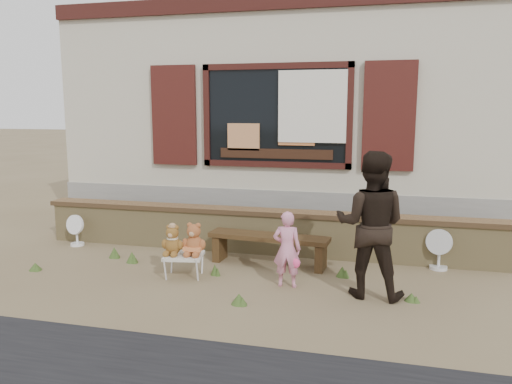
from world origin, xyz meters
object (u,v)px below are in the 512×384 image
(bench, at_px, (269,243))
(teddy_bear_left, at_px, (173,239))
(teddy_bear_right, at_px, (194,238))
(folding_chair, at_px, (184,257))
(adult, at_px, (371,225))
(child, at_px, (287,249))

(bench, xyz_separation_m, teddy_bear_left, (-1.10, -0.78, 0.18))
(bench, height_order, teddy_bear_right, teddy_bear_right)
(bench, distance_m, folding_chair, 1.22)
(bench, relative_size, adult, 1.01)
(bench, bearing_deg, folding_chair, -136.87)
(child, bearing_deg, teddy_bear_right, -4.96)
(bench, height_order, teddy_bear_left, teddy_bear_left)
(folding_chair, height_order, adult, adult)
(folding_chair, relative_size, child, 0.59)
(teddy_bear_right, distance_m, adult, 2.24)
(folding_chair, distance_m, child, 1.38)
(teddy_bear_left, xyz_separation_m, teddy_bear_right, (0.28, 0.05, 0.02))
(teddy_bear_left, height_order, child, child)
(folding_chair, xyz_separation_m, child, (1.36, -0.02, 0.20))
(bench, height_order, folding_chair, bench)
(folding_chair, distance_m, teddy_bear_right, 0.28)
(teddy_bear_left, xyz_separation_m, adult, (2.49, -0.06, 0.35))
(teddy_bear_right, bearing_deg, adult, -13.16)
(bench, height_order, child, child)
(child, relative_size, adult, 0.56)
(bench, height_order, adult, adult)
(bench, bearing_deg, adult, -26.03)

